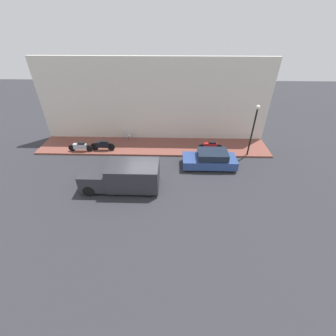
# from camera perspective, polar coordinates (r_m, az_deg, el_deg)

# --- Properties ---
(ground_plane) EXTENTS (60.00, 60.00, 0.00)m
(ground_plane) POSITION_cam_1_polar(r_m,az_deg,el_deg) (15.38, -5.29, -4.67)
(ground_plane) COLOR #2D2D33
(sidewalk) EXTENTS (3.11, 19.72, 0.14)m
(sidewalk) POSITION_cam_1_polar(r_m,az_deg,el_deg) (19.88, -3.66, 5.50)
(sidewalk) COLOR brown
(sidewalk) RESTS_ON ground_plane
(building_facade) EXTENTS (0.30, 19.72, 7.05)m
(building_facade) POSITION_cam_1_polar(r_m,az_deg,el_deg) (20.08, -3.62, 16.55)
(building_facade) COLOR silver
(building_facade) RESTS_ON ground_plane
(parked_car) EXTENTS (1.73, 4.01, 1.32)m
(parked_car) POSITION_cam_1_polar(r_m,az_deg,el_deg) (17.23, 10.61, 2.15)
(parked_car) COLOR #2D4784
(parked_car) RESTS_ON ground_plane
(delivery_van) EXTENTS (2.05, 5.05, 1.83)m
(delivery_van) POSITION_cam_1_polar(r_m,az_deg,el_deg) (14.98, -11.62, -1.96)
(delivery_van) COLOR #2D2D33
(delivery_van) RESTS_ON ground_plane
(motorcycle_red) EXTENTS (0.30, 2.04, 0.88)m
(motorcycle_red) POSITION_cam_1_polar(r_m,az_deg,el_deg) (19.07, 10.72, 5.47)
(motorcycle_red) COLOR #B21E1E
(motorcycle_red) RESTS_ON sidewalk
(motorcycle_black) EXTENTS (0.30, 2.04, 0.87)m
(motorcycle_black) POSITION_cam_1_polar(r_m,az_deg,el_deg) (19.68, -16.26, 5.60)
(motorcycle_black) COLOR black
(motorcycle_black) RESTS_ON sidewalk
(scooter_silver) EXTENTS (0.30, 2.01, 0.80)m
(scooter_silver) POSITION_cam_1_polar(r_m,az_deg,el_deg) (20.14, -21.38, 5.09)
(scooter_silver) COLOR #B7B7BF
(scooter_silver) RESTS_ON sidewalk
(streetlamp) EXTENTS (0.33, 0.33, 4.14)m
(streetlamp) POSITION_cam_1_polar(r_m,az_deg,el_deg) (18.44, 21.06, 10.53)
(streetlamp) COLOR black
(streetlamp) RESTS_ON sidewalk
(cafe_chair) EXTENTS (0.40, 0.40, 0.94)m
(cafe_chair) POSITION_cam_1_polar(r_m,az_deg,el_deg) (21.01, -10.25, 8.49)
(cafe_chair) COLOR silver
(cafe_chair) RESTS_ON sidewalk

